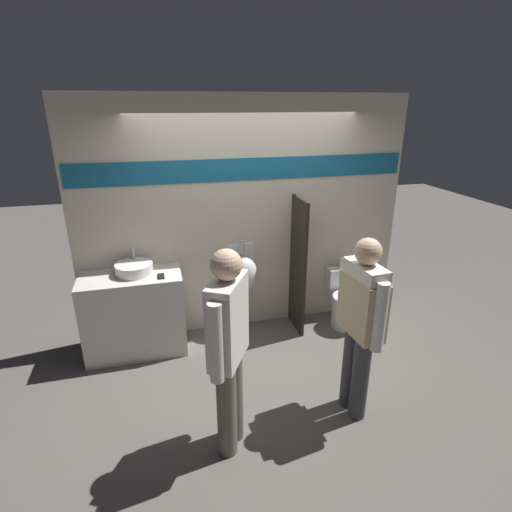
# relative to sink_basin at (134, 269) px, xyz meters

# --- Properties ---
(ground_plane) EXTENTS (16.00, 16.00, 0.00)m
(ground_plane) POSITION_rel_sink_basin_xyz_m (1.28, -0.36, -0.96)
(ground_plane) COLOR #5B5651
(display_wall) EXTENTS (3.81, 0.07, 2.70)m
(display_wall) POSITION_rel_sink_basin_xyz_m (1.28, 0.24, 0.40)
(display_wall) COLOR beige
(display_wall) RESTS_ON ground_plane
(sink_counter) EXTENTS (1.05, 0.52, 0.91)m
(sink_counter) POSITION_rel_sink_basin_xyz_m (-0.05, -0.05, -0.51)
(sink_counter) COLOR silver
(sink_counter) RESTS_ON ground_plane
(sink_basin) EXTENTS (0.39, 0.39, 0.25)m
(sink_basin) POSITION_rel_sink_basin_xyz_m (0.00, 0.00, 0.00)
(sink_basin) COLOR white
(sink_basin) RESTS_ON sink_counter
(cell_phone) EXTENTS (0.07, 0.14, 0.01)m
(cell_phone) POSITION_rel_sink_basin_xyz_m (0.27, -0.16, -0.05)
(cell_phone) COLOR black
(cell_phone) RESTS_ON sink_counter
(divider_near_counter) EXTENTS (0.03, 0.47, 1.61)m
(divider_near_counter) POSITION_rel_sink_basin_xyz_m (1.83, -0.03, -0.16)
(divider_near_counter) COLOR #28231E
(divider_near_counter) RESTS_ON ground_plane
(urinal_near_counter) EXTENTS (0.32, 0.29, 1.12)m
(urinal_near_counter) POSITION_rel_sink_basin_xyz_m (1.20, 0.07, -0.23)
(urinal_near_counter) COLOR silver
(urinal_near_counter) RESTS_ON ground_plane
(toilet) EXTENTS (0.43, 0.59, 0.81)m
(toilet) POSITION_rel_sink_basin_xyz_m (2.46, -0.13, -0.70)
(toilet) COLOR white
(toilet) RESTS_ON ground_plane
(person_in_vest) EXTENTS (0.23, 0.57, 1.63)m
(person_in_vest) POSITION_rel_sink_basin_xyz_m (1.83, -1.51, -0.02)
(person_in_vest) COLOR #3D3D42
(person_in_vest) RESTS_ON ground_plane
(person_with_lanyard) EXTENTS (0.37, 0.52, 1.68)m
(person_with_lanyard) POSITION_rel_sink_basin_xyz_m (0.70, -1.61, -0.03)
(person_with_lanyard) COLOR #666056
(person_with_lanyard) RESTS_ON ground_plane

